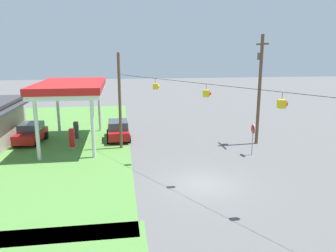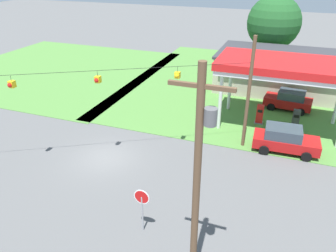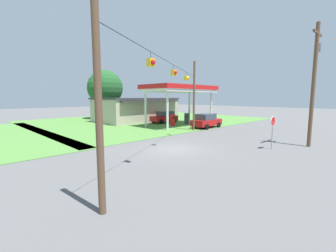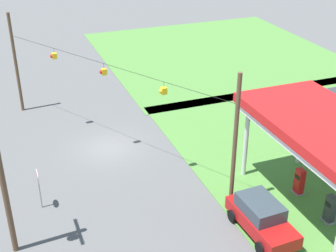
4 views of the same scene
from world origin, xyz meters
name	(u,v)px [view 1 (image 1 of 4)]	position (x,y,z in m)	size (l,w,h in m)	color
ground_plane	(204,184)	(0.00, 0.00, 0.00)	(160.00, 160.00, 0.00)	#565656
gas_station_canopy	(71,88)	(10.59, 9.11, 4.94)	(10.10, 5.46, 5.46)	silver
fuel_pump_near	(72,139)	(9.19, 9.11, 0.79)	(0.71, 0.56, 1.66)	gray
fuel_pump_far	(76,131)	(11.99, 9.11, 0.79)	(0.71, 0.56, 1.66)	gray
car_at_pumps_front	(118,130)	(11.34, 5.25, 0.93)	(4.52, 2.25, 1.83)	#AD1414
car_at_pumps_rear	(31,133)	(11.31, 12.96, 0.92)	(4.22, 2.41, 1.78)	#AD1414
stop_sign_roadside	(253,133)	(5.17, -5.24, 1.81)	(0.80, 0.08, 2.50)	#99999E
utility_pole_main	(260,84)	(8.29, -6.93, 5.27)	(2.20, 0.44, 9.42)	brown
signal_span_gantry	(206,116)	(0.00, -0.01, 4.28)	(17.27, 10.24, 7.95)	brown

